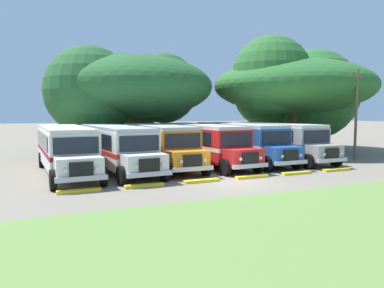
# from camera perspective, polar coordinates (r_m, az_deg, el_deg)

# --- Properties ---
(ground_plane) EXTENTS (220.00, 220.00, 0.00)m
(ground_plane) POSITION_cam_1_polar(r_m,az_deg,el_deg) (20.21, 6.35, -5.77)
(ground_plane) COLOR slate
(foreground_grass_strip) EXTENTS (80.00, 9.59, 0.01)m
(foreground_grass_strip) POSITION_cam_1_polar(r_m,az_deg,el_deg) (14.22, 22.63, -10.72)
(foreground_grass_strip) COLOR olive
(foreground_grass_strip) RESTS_ON ground_plane
(parked_bus_slot_0) EXTENTS (2.91, 10.87, 2.82)m
(parked_bus_slot_0) POSITION_cam_1_polar(r_m,az_deg,el_deg) (23.93, -18.54, -0.50)
(parked_bus_slot_0) COLOR silver
(parked_bus_slot_0) RESTS_ON ground_plane
(parked_bus_slot_1) EXTENTS (3.31, 10.93, 2.82)m
(parked_bus_slot_1) POSITION_cam_1_polar(r_m,az_deg,el_deg) (24.34, -11.38, -0.25)
(parked_bus_slot_1) COLOR silver
(parked_bus_slot_1) RESTS_ON ground_plane
(parked_bus_slot_2) EXTENTS (2.72, 10.84, 2.82)m
(parked_bus_slot_2) POSITION_cam_1_polar(r_m,az_deg,el_deg) (25.89, -5.00, 0.14)
(parked_bus_slot_2) COLOR orange
(parked_bus_slot_2) RESTS_ON ground_plane
(parked_bus_slot_3) EXTENTS (3.22, 10.92, 2.82)m
(parked_bus_slot_3) POSITION_cam_1_polar(r_m,az_deg,el_deg) (26.71, 1.55, 0.30)
(parked_bus_slot_3) COLOR red
(parked_bus_slot_3) RESTS_ON ground_plane
(parked_bus_slot_4) EXTENTS (2.89, 10.87, 2.82)m
(parked_bus_slot_4) POSITION_cam_1_polar(r_m,az_deg,el_deg) (28.43, 7.31, 0.55)
(parked_bus_slot_4) COLOR #23519E
(parked_bus_slot_4) RESTS_ON ground_plane
(parked_bus_slot_5) EXTENTS (2.74, 10.85, 2.82)m
(parked_bus_slot_5) POSITION_cam_1_polar(r_m,az_deg,el_deg) (30.10, 12.75, 0.71)
(parked_bus_slot_5) COLOR #9E9993
(parked_bus_slot_5) RESTS_ON ground_plane
(curb_wheelstop_0) EXTENTS (2.00, 0.36, 0.15)m
(curb_wheelstop_0) POSITION_cam_1_polar(r_m,az_deg,el_deg) (18.35, -16.68, -6.81)
(curb_wheelstop_0) COLOR yellow
(curb_wheelstop_0) RESTS_ON ground_plane
(curb_wheelstop_1) EXTENTS (2.00, 0.36, 0.15)m
(curb_wheelstop_1) POSITION_cam_1_polar(r_m,az_deg,el_deg) (18.98, -7.19, -6.25)
(curb_wheelstop_1) COLOR yellow
(curb_wheelstop_1) RESTS_ON ground_plane
(curb_wheelstop_2) EXTENTS (2.00, 0.36, 0.15)m
(curb_wheelstop_2) POSITION_cam_1_polar(r_m,az_deg,el_deg) (20.08, 1.46, -5.59)
(curb_wheelstop_2) COLOR yellow
(curb_wheelstop_2) RESTS_ON ground_plane
(curb_wheelstop_3) EXTENTS (2.00, 0.36, 0.15)m
(curb_wheelstop_3) POSITION_cam_1_polar(r_m,az_deg,el_deg) (21.59, 9.03, -4.90)
(curb_wheelstop_3) COLOR yellow
(curb_wheelstop_3) RESTS_ON ground_plane
(curb_wheelstop_4) EXTENTS (2.00, 0.36, 0.15)m
(curb_wheelstop_4) POSITION_cam_1_polar(r_m,az_deg,el_deg) (23.43, 15.51, -4.25)
(curb_wheelstop_4) COLOR yellow
(curb_wheelstop_4) RESTS_ON ground_plane
(curb_wheelstop_5) EXTENTS (2.00, 0.36, 0.15)m
(curb_wheelstop_5) POSITION_cam_1_polar(r_m,az_deg,el_deg) (25.52, 20.97, -3.65)
(curb_wheelstop_5) COLOR yellow
(curb_wheelstop_5) RESTS_ON ground_plane
(broad_shade_tree) EXTENTS (14.61, 16.25, 9.55)m
(broad_shade_tree) POSITION_cam_1_polar(r_m,az_deg,el_deg) (35.40, -9.69, 7.99)
(broad_shade_tree) COLOR brown
(broad_shade_tree) RESTS_ON ground_plane
(secondary_tree) EXTENTS (15.57, 14.70, 10.27)m
(secondary_tree) POSITION_cam_1_polar(r_m,az_deg,el_deg) (37.76, 15.00, 8.08)
(secondary_tree) COLOR brown
(secondary_tree) RESTS_ON ground_plane
(utility_pole) EXTENTS (1.80, 0.20, 6.96)m
(utility_pole) POSITION_cam_1_polar(r_m,az_deg,el_deg) (31.60, 23.55, 4.51)
(utility_pole) COLOR brown
(utility_pole) RESTS_ON ground_plane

